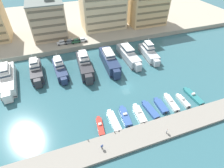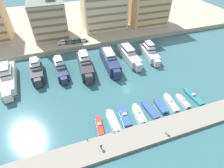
% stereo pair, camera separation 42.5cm
% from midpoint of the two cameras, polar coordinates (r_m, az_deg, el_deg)
% --- Properties ---
extents(ground_plane, '(400.00, 400.00, 0.00)m').
position_cam_midpoint_polar(ground_plane, '(59.44, 5.00, -0.84)').
color(ground_plane, '#336670').
extents(quay_promenade, '(180.00, 70.00, 2.11)m').
position_cam_midpoint_polar(quay_promenade, '(113.08, -8.55, 20.34)').
color(quay_promenade, '#ADA38E').
rests_on(quay_promenade, ground).
extents(pier_dock, '(120.00, 6.23, 0.80)m').
position_cam_midpoint_polar(pier_dock, '(48.17, 14.18, -14.77)').
color(pier_dock, gray).
rests_on(pier_dock, ground).
extents(yacht_white_far_left, '(5.85, 20.19, 8.21)m').
position_cam_midpoint_polar(yacht_white_far_left, '(68.74, -30.71, 1.77)').
color(yacht_white_far_left, white).
rests_on(yacht_white_far_left, ground).
extents(yacht_charcoal_left, '(4.61, 15.05, 8.01)m').
position_cam_midpoint_polar(yacht_charcoal_left, '(68.11, -23.19, 4.13)').
color(yacht_charcoal_left, '#333338').
rests_on(yacht_charcoal_left, ground).
extents(yacht_navy_mid_left, '(4.65, 15.42, 7.65)m').
position_cam_midpoint_polar(yacht_navy_mid_left, '(66.73, -16.37, 4.98)').
color(yacht_navy_mid_left, navy).
rests_on(yacht_navy_mid_left, ground).
extents(yacht_charcoal_center_left, '(5.24, 18.06, 8.67)m').
position_cam_midpoint_polar(yacht_charcoal_center_left, '(65.75, -8.61, 6.24)').
color(yacht_charcoal_center_left, '#333338').
rests_on(yacht_charcoal_center_left, ground).
extents(yacht_navy_center, '(5.08, 19.18, 7.41)m').
position_cam_midpoint_polar(yacht_navy_center, '(67.79, -0.53, 7.64)').
color(yacht_navy_center, navy).
rests_on(yacht_navy_center, ground).
extents(yacht_silver_center_right, '(4.50, 18.55, 7.03)m').
position_cam_midpoint_polar(yacht_silver_center_right, '(72.03, 5.70, 9.36)').
color(yacht_silver_center_right, silver).
rests_on(yacht_silver_center_right, ground).
extents(yacht_silver_mid_right, '(5.33, 16.04, 7.80)m').
position_cam_midpoint_polar(yacht_silver_mid_right, '(75.17, 12.25, 10.05)').
color(yacht_silver_mid_right, silver).
rests_on(yacht_silver_mid_right, ground).
extents(motorboat_red_far_left, '(2.16, 6.55, 1.15)m').
position_cam_midpoint_polar(motorboat_red_far_left, '(47.89, -3.81, -13.54)').
color(motorboat_red_far_left, red).
rests_on(motorboat_red_far_left, ground).
extents(motorboat_white_left, '(2.07, 7.95, 0.94)m').
position_cam_midpoint_polar(motorboat_white_left, '(48.70, 0.65, -11.94)').
color(motorboat_white_left, white).
rests_on(motorboat_white_left, ground).
extents(motorboat_blue_mid_left, '(2.60, 7.56, 1.31)m').
position_cam_midpoint_polar(motorboat_blue_mid_left, '(49.82, 4.42, -10.48)').
color(motorboat_blue_mid_left, '#33569E').
rests_on(motorboat_blue_mid_left, ground).
extents(motorboat_white_center_left, '(2.47, 7.35, 1.35)m').
position_cam_midpoint_polar(motorboat_white_center_left, '(50.82, 9.03, -9.62)').
color(motorboat_white_center_left, white).
rests_on(motorboat_white_center_left, ground).
extents(motorboat_blue_center, '(2.64, 7.47, 0.89)m').
position_cam_midpoint_polar(motorboat_blue_center, '(52.40, 12.54, -8.32)').
color(motorboat_blue_center, '#33569E').
rests_on(motorboat_blue_center, ground).
extents(motorboat_blue_center_right, '(2.30, 6.43, 0.91)m').
position_cam_midpoint_polar(motorboat_blue_center_right, '(54.26, 15.79, -6.92)').
color(motorboat_blue_center_right, '#33569E').
rests_on(motorboat_blue_center_right, ground).
extents(motorboat_white_mid_right, '(2.42, 7.71, 1.38)m').
position_cam_midpoint_polar(motorboat_white_mid_right, '(56.03, 18.92, -5.87)').
color(motorboat_white_mid_right, white).
rests_on(motorboat_white_mid_right, ground).
extents(motorboat_white_right, '(1.55, 6.06, 1.53)m').
position_cam_midpoint_polar(motorboat_white_right, '(57.77, 22.33, -5.25)').
color(motorboat_white_right, white).
rests_on(motorboat_white_right, ground).
extents(motorboat_teal_far_right, '(2.33, 8.26, 1.38)m').
position_cam_midpoint_polar(motorboat_teal_far_right, '(60.78, 25.25, -3.77)').
color(motorboat_teal_far_right, teal).
rests_on(motorboat_teal_far_right, ground).
extents(car_white_far_left, '(4.11, 1.94, 1.80)m').
position_cam_midpoint_polar(car_white_far_left, '(82.51, -15.75, 13.04)').
color(car_white_far_left, white).
rests_on(car_white_far_left, quay_promenade).
extents(car_grey_left, '(4.13, 1.97, 1.80)m').
position_cam_midpoint_polar(car_grey_left, '(82.44, -13.46, 13.43)').
color(car_grey_left, slate).
rests_on(car_grey_left, quay_promenade).
extents(car_green_mid_left, '(4.19, 2.10, 1.80)m').
position_cam_midpoint_polar(car_green_mid_left, '(82.24, -11.34, 13.68)').
color(car_green_mid_left, '#2D6642').
rests_on(car_green_mid_left, quay_promenade).
extents(car_white_center_left, '(4.14, 1.99, 1.80)m').
position_cam_midpoint_polar(car_white_center_left, '(82.88, -9.21, 14.16)').
color(car_white_center_left, white).
rests_on(car_white_center_left, quay_promenade).
extents(apartment_block_left, '(15.22, 14.25, 17.89)m').
position_cam_midpoint_polar(apartment_block_left, '(88.93, -19.85, 19.20)').
color(apartment_block_left, '#C6AD89').
rests_on(apartment_block_left, quay_promenade).
extents(apartment_block_center_left, '(19.13, 15.79, 21.55)m').
position_cam_midpoint_polar(apartment_block_center_left, '(101.74, 11.62, 24.21)').
color(apartment_block_center_left, '#E0BC84').
rests_on(apartment_block_center_left, quay_promenade).
extents(pedestrian_near_edge, '(0.48, 0.49, 1.67)m').
position_cam_midpoint_polar(pedestrian_near_edge, '(47.24, 17.61, -14.44)').
color(pedestrian_near_edge, '#282D3D').
rests_on(pedestrian_near_edge, pier_dock).
extents(pedestrian_mid_deck, '(0.64, 0.36, 1.71)m').
position_cam_midpoint_polar(pedestrian_mid_deck, '(43.00, -3.29, -19.62)').
color(pedestrian_mid_deck, '#4C515B').
rests_on(pedestrian_mid_deck, pier_dock).
extents(bollard_west, '(0.20, 0.20, 0.61)m').
position_cam_midpoint_polar(bollard_west, '(44.98, -7.78, -17.61)').
color(bollard_west, '#2D2D33').
rests_on(bollard_west, pier_dock).
extents(bollard_west_mid, '(0.20, 0.20, 0.61)m').
position_cam_midpoint_polar(bollard_west_mid, '(45.84, 0.94, -15.37)').
color(bollard_west_mid, '#2D2D33').
rests_on(bollard_west_mid, pier_dock).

